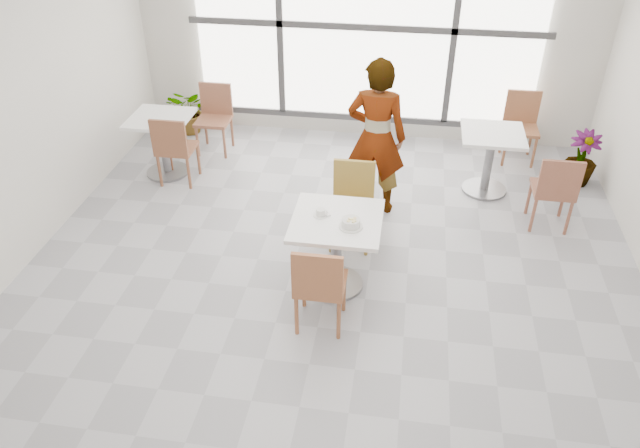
# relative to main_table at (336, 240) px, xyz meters

# --- Properties ---
(floor) EXTENTS (7.00, 7.00, 0.00)m
(floor) POSITION_rel_main_table_xyz_m (-0.08, -0.17, -0.52)
(floor) COLOR #9E9EA5
(floor) RESTS_ON ground
(wall_back) EXTENTS (6.00, 0.00, 6.00)m
(wall_back) POSITION_rel_main_table_xyz_m (-0.08, 3.33, 0.98)
(wall_back) COLOR silver
(wall_back) RESTS_ON ground
(window) EXTENTS (4.60, 0.07, 2.52)m
(window) POSITION_rel_main_table_xyz_m (-0.08, 3.27, 0.98)
(window) COLOR white
(window) RESTS_ON ground
(main_table) EXTENTS (0.80, 0.80, 0.75)m
(main_table) POSITION_rel_main_table_xyz_m (0.00, 0.00, 0.00)
(main_table) COLOR white
(main_table) RESTS_ON ground
(chair_near) EXTENTS (0.42, 0.42, 0.87)m
(chair_near) POSITION_rel_main_table_xyz_m (-0.06, -0.61, -0.02)
(chair_near) COLOR #A25F3C
(chair_near) RESTS_ON ground
(chair_far) EXTENTS (0.42, 0.42, 0.87)m
(chair_far) POSITION_rel_main_table_xyz_m (0.06, 0.78, -0.02)
(chair_far) COLOR olive
(chair_far) RESTS_ON ground
(oatmeal_bowl) EXTENTS (0.21, 0.21, 0.09)m
(oatmeal_bowl) POSITION_rel_main_table_xyz_m (0.14, -0.11, 0.27)
(oatmeal_bowl) COLOR silver
(oatmeal_bowl) RESTS_ON main_table
(coffee_cup) EXTENTS (0.16, 0.13, 0.07)m
(coffee_cup) POSITION_rel_main_table_xyz_m (-0.15, 0.03, 0.26)
(coffee_cup) COLOR silver
(coffee_cup) RESTS_ON main_table
(person) EXTENTS (0.66, 0.46, 1.74)m
(person) POSITION_rel_main_table_xyz_m (0.23, 1.44, 0.35)
(person) COLOR black
(person) RESTS_ON ground
(bg_table_left) EXTENTS (0.70, 0.70, 0.75)m
(bg_table_left) POSITION_rel_main_table_xyz_m (-2.36, 1.84, -0.04)
(bg_table_left) COLOR white
(bg_table_left) RESTS_ON ground
(bg_table_right) EXTENTS (0.70, 0.70, 0.75)m
(bg_table_right) POSITION_rel_main_table_xyz_m (1.51, 2.01, -0.04)
(bg_table_right) COLOR white
(bg_table_right) RESTS_ON ground
(bg_chair_left_near) EXTENTS (0.42, 0.42, 0.87)m
(bg_chair_left_near) POSITION_rel_main_table_xyz_m (-2.13, 1.61, -0.02)
(bg_chair_left_near) COLOR brown
(bg_chair_left_near) RESTS_ON ground
(bg_chair_left_far) EXTENTS (0.42, 0.42, 0.87)m
(bg_chair_left_far) POSITION_rel_main_table_xyz_m (-1.94, 2.59, -0.02)
(bg_chair_left_far) COLOR #945B42
(bg_chair_left_far) RESTS_ON ground
(bg_chair_right_near) EXTENTS (0.42, 0.42, 0.87)m
(bg_chair_right_near) POSITION_rel_main_table_xyz_m (2.12, 1.30, -0.02)
(bg_chair_right_near) COLOR #91543F
(bg_chair_right_near) RESTS_ON ground
(bg_chair_right_far) EXTENTS (0.42, 0.42, 0.87)m
(bg_chair_right_far) POSITION_rel_main_table_xyz_m (1.96, 2.94, -0.02)
(bg_chair_right_far) COLOR #9A5E3D
(bg_chair_right_far) RESTS_ON ground
(plant_left) EXTENTS (0.73, 0.69, 0.64)m
(plant_left) POSITION_rel_main_table_xyz_m (-2.43, 3.01, -0.20)
(plant_left) COLOR #558642
(plant_left) RESTS_ON ground
(plant_right) EXTENTS (0.39, 0.39, 0.66)m
(plant_right) POSITION_rel_main_table_xyz_m (2.62, 2.37, -0.19)
(plant_right) COLOR #597F40
(plant_right) RESTS_ON ground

